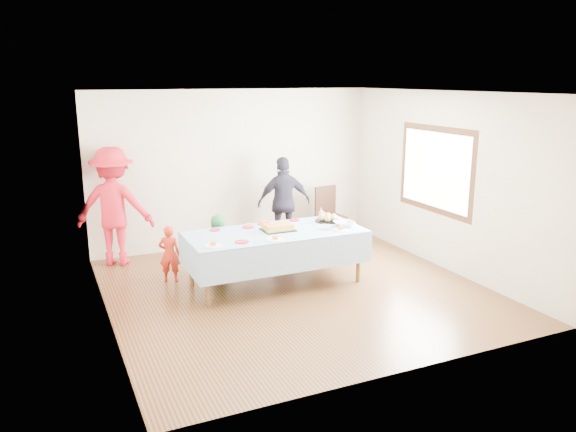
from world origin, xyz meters
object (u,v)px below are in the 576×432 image
object	(u,v)px
party_table	(275,235)
dining_chair	(329,211)
adult_left	(114,207)
birthday_cake	(278,228)

from	to	relation	value
party_table	dining_chair	size ratio (longest dim) A/B	2.49
dining_chair	adult_left	distance (m)	3.67
party_table	birthday_cake	bearing A→B (deg)	37.47
birthday_cake	dining_chair	bearing A→B (deg)	43.05
dining_chair	adult_left	size ratio (longest dim) A/B	0.54
party_table	dining_chair	world-z (taller)	dining_chair
dining_chair	adult_left	xyz separation A→B (m)	(-3.64, 0.29, 0.37)
birthday_cake	dining_chair	size ratio (longest dim) A/B	0.45
party_table	adult_left	size ratio (longest dim) A/B	1.34
birthday_cake	adult_left	size ratio (longest dim) A/B	0.24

